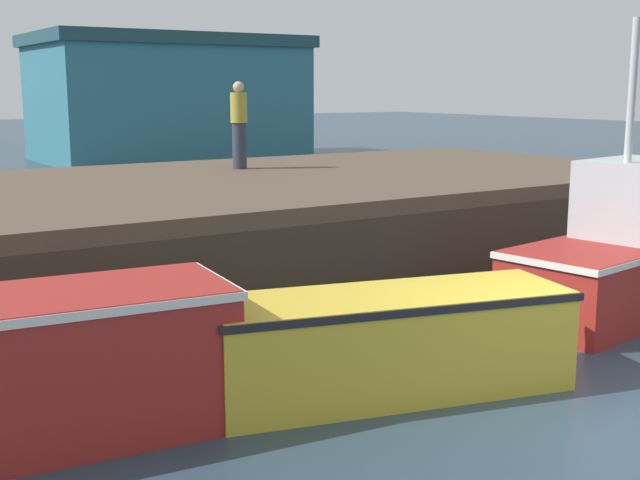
% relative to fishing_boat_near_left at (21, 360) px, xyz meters
% --- Properties ---
extents(ground, '(120.00, 160.00, 0.10)m').
position_rel_fishing_boat_near_left_xyz_m(ground, '(4.81, -2.25, -0.82)').
color(ground, '#283D4C').
extents(pier, '(13.69, 7.72, 1.48)m').
position_rel_fishing_boat_near_left_xyz_m(pier, '(7.02, 5.76, 0.47)').
color(pier, brown).
rests_on(pier, ground).
extents(fishing_boat_near_left, '(3.76, 1.73, 1.74)m').
position_rel_fishing_boat_near_left_xyz_m(fishing_boat_near_left, '(0.00, 0.00, 0.00)').
color(fishing_boat_near_left, maroon).
rests_on(fishing_boat_near_left, ground).
extents(fishing_boat_near_right, '(3.97, 2.06, 1.06)m').
position_rel_fishing_boat_near_left_xyz_m(fishing_boat_near_right, '(3.50, -0.75, -0.21)').
color(fishing_boat_near_right, gold).
rests_on(fishing_boat_near_right, ground).
extents(fishing_boat_mid, '(4.12, 2.14, 4.04)m').
position_rel_fishing_boat_near_left_xyz_m(fishing_boat_mid, '(8.19, -0.02, 0.06)').
color(fishing_boat_mid, maroon).
rests_on(fishing_boat_mid, ground).
extents(dockworker, '(0.34, 0.34, 1.76)m').
position_rel_fishing_boat_near_left_xyz_m(dockworker, '(6.19, 7.86, 1.60)').
color(dockworker, '#2D3342').
rests_on(dockworker, pier).
extents(warehouse, '(11.11, 7.26, 5.30)m').
position_rel_fishing_boat_near_left_xyz_m(warehouse, '(12.55, 27.10, 1.90)').
color(warehouse, '#2D6B7A').
rests_on(warehouse, ground).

